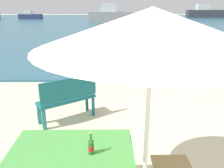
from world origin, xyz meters
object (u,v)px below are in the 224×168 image
(swimmer_person, at_px, (51,57))
(boat_barge, at_px, (205,13))
(patio_umbrella, at_px, (152,29))
(bench_teal_center, at_px, (68,97))
(beer_bottle_amber, at_px, (91,146))
(boat_tanker, at_px, (30,16))
(picnic_table_green, at_px, (72,155))
(boat_sailboat, at_px, (112,15))

(swimmer_person, relative_size, boat_barge, 0.06)
(patio_umbrella, bearing_deg, bench_teal_center, 117.10)
(patio_umbrella, distance_m, bench_teal_center, 3.11)
(beer_bottle_amber, bearing_deg, boat_tanker, 108.43)
(beer_bottle_amber, xyz_separation_m, swimmer_person, (-2.20, 7.42, -0.61))
(picnic_table_green, relative_size, patio_umbrella, 0.61)
(picnic_table_green, bearing_deg, beer_bottle_amber, -28.92)
(picnic_table_green, relative_size, boat_tanker, 0.38)
(beer_bottle_amber, height_order, boat_barge, boat_barge)
(beer_bottle_amber, height_order, patio_umbrella, patio_umbrella)
(swimmer_person, distance_m, boat_tanker, 32.22)
(bench_teal_center, bearing_deg, patio_umbrella, -62.90)
(boat_barge, xyz_separation_m, boat_sailboat, (-16.73, -10.53, 0.01))
(picnic_table_green, height_order, boat_tanker, boat_tanker)
(bench_teal_center, relative_size, swimmer_person, 2.91)
(picnic_table_green, xyz_separation_m, boat_barge, (17.63, 41.60, 0.28))
(picnic_table_green, bearing_deg, patio_umbrella, -17.36)
(bench_teal_center, distance_m, swimmer_person, 5.40)
(swimmer_person, height_order, boat_tanker, boat_tanker)
(picnic_table_green, xyz_separation_m, beer_bottle_amber, (0.23, -0.13, 0.20))
(beer_bottle_amber, distance_m, boat_tanker, 39.96)
(boat_barge, height_order, boat_sailboat, boat_sailboat)
(boat_sailboat, bearing_deg, picnic_table_green, -91.65)
(swimmer_person, bearing_deg, patio_umbrella, -69.82)
(swimmer_person, bearing_deg, boat_barge, 60.27)
(boat_tanker, bearing_deg, boat_sailboat, -26.75)
(bench_teal_center, height_order, boat_sailboat, boat_sailboat)
(beer_bottle_amber, distance_m, swimmer_person, 7.77)
(picnic_table_green, relative_size, bench_teal_center, 1.17)
(bench_teal_center, xyz_separation_m, boat_sailboat, (1.31, 28.94, 0.40))
(patio_umbrella, xyz_separation_m, boat_tanker, (-13.21, 38.03, -1.55))
(bench_teal_center, xyz_separation_m, swimmer_person, (-1.55, 5.16, -0.30))
(swimmer_person, bearing_deg, bench_teal_center, -73.25)
(patio_umbrella, relative_size, swimmer_person, 5.61)
(beer_bottle_amber, xyz_separation_m, bench_teal_center, (-0.64, 2.26, -0.31))
(boat_sailboat, bearing_deg, boat_tanker, 153.25)
(bench_teal_center, bearing_deg, beer_bottle_amber, -74.10)
(patio_umbrella, xyz_separation_m, bench_teal_center, (-1.22, 2.39, -1.58))
(boat_barge, distance_m, boat_tanker, 30.27)
(beer_bottle_amber, relative_size, swimmer_person, 0.65)
(patio_umbrella, xyz_separation_m, boat_barge, (16.82, 41.85, -1.18))
(patio_umbrella, xyz_separation_m, swimmer_person, (-2.77, 7.55, -1.88))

